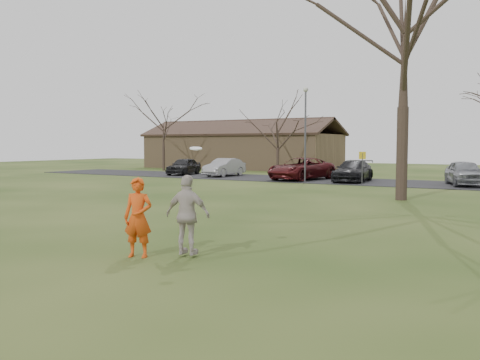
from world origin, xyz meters
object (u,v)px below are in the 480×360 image
at_px(catching_play, 188,215).
at_px(building, 242,150).
at_px(lamp_post, 305,122).
at_px(car_0, 184,166).
at_px(car_3, 353,171).
at_px(car_4, 465,173).
at_px(car_2, 301,169).
at_px(big_tree, 404,44).
at_px(player_defender, 138,217).
at_px(car_1, 224,167).

distance_m(catching_play, building, 42.88).
height_order(catching_play, lamp_post, lamp_post).
relative_size(car_0, car_3, 0.83).
xyz_separation_m(car_4, lamp_post, (-9.41, -2.52, 3.16)).
bearing_deg(car_2, car_3, 14.26).
bearing_deg(big_tree, player_defender, -98.42).
relative_size(car_2, car_4, 1.24).
bearing_deg(player_defender, big_tree, 62.33).
bearing_deg(catching_play, building, 118.93).
bearing_deg(car_0, big_tree, -38.33).
relative_size(car_4, building, 0.22).
bearing_deg(car_4, big_tree, -116.87).
bearing_deg(car_2, lamp_post, -48.40).
relative_size(car_1, car_3, 0.86).
distance_m(car_4, catching_play, 24.69).
relative_size(car_1, building, 0.20).
height_order(player_defender, car_2, player_defender).
bearing_deg(big_tree, car_2, 134.00).
bearing_deg(car_1, car_2, -5.29).
height_order(car_3, big_tree, big_tree).
height_order(player_defender, building, building).
height_order(lamp_post, big_tree, big_tree).
bearing_deg(catching_play, big_tree, 85.02).
distance_m(car_3, lamp_post, 4.64).
bearing_deg(car_3, car_4, -2.13).
bearing_deg(car_1, player_defender, -61.14).
xyz_separation_m(car_4, big_tree, (-1.41, -10.02, 6.19)).
distance_m(player_defender, building, 42.92).
relative_size(building, big_tree, 1.47).
bearing_deg(catching_play, lamp_post, 107.01).
distance_m(player_defender, car_3, 24.95).
relative_size(car_3, catching_play, 2.01).
relative_size(player_defender, lamp_post, 0.29).
height_order(car_2, big_tree, big_tree).
bearing_deg(catching_play, car_4, 83.77).
bearing_deg(car_3, car_2, 177.82).
height_order(catching_play, big_tree, big_tree).
height_order(car_4, big_tree, big_tree).
distance_m(car_1, car_2, 6.86).
bearing_deg(building, big_tree, -46.27).
bearing_deg(catching_play, car_2, 108.19).
height_order(car_1, car_2, car_2).
distance_m(car_2, car_4, 10.58).
bearing_deg(car_4, building, 132.16).
bearing_deg(car_3, car_1, 172.35).
bearing_deg(car_2, car_1, -174.17).
distance_m(car_2, big_tree, 14.56).
height_order(player_defender, car_3, player_defender).
xyz_separation_m(car_3, lamp_post, (-2.55, -2.17, 3.22)).
relative_size(car_3, building, 0.24).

